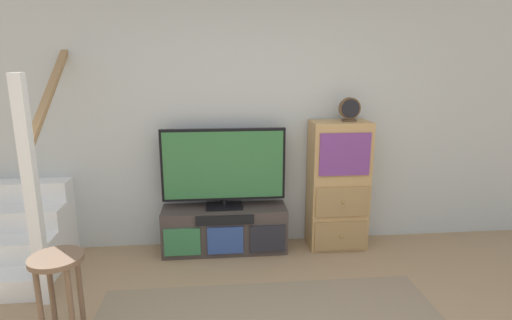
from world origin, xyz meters
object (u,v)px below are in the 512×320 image
television (224,166)px  bar_stool_near (59,280)px  side_cabinet (338,186)px  media_console (225,229)px  desk_clock (350,110)px

television → bar_stool_near: television is taller
side_cabinet → bar_stool_near: 2.64m
television → side_cabinet: side_cabinet is taller
side_cabinet → media_console: bearing=-179.5°
television → desk_clock: size_ratio=5.21×
media_console → television: (0.00, 0.02, 0.65)m
television → bar_stool_near: (-1.10, -1.38, -0.38)m
media_console → bar_stool_near: (-1.10, -1.35, 0.27)m
side_cabinet → desk_clock: 0.78m
side_cabinet → desk_clock: desk_clock is taller
television → desk_clock: desk_clock is taller
media_console → bar_stool_near: bearing=-129.1°
media_console → desk_clock: bearing=-0.2°
desk_clock → bar_stool_near: (-2.33, -1.35, -0.93)m
bar_stool_near → side_cabinet: bearing=31.2°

